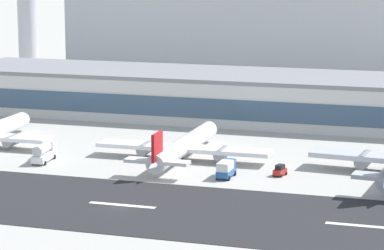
# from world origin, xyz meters

# --- Properties ---
(ground_plane) EXTENTS (1400.00, 1400.00, 0.00)m
(ground_plane) POSITION_xyz_m (0.00, 0.00, 0.00)
(ground_plane) COLOR #B2AFA8
(runway_strip) EXTENTS (800.00, 32.07, 0.08)m
(runway_strip) POSITION_xyz_m (0.00, 1.05, 0.04)
(runway_strip) COLOR #262628
(runway_strip) RESTS_ON ground_plane
(runway_centreline_dash_4) EXTENTS (12.00, 1.20, 0.01)m
(runway_centreline_dash_4) POSITION_xyz_m (-0.24, 1.05, 0.09)
(runway_centreline_dash_4) COLOR white
(runway_centreline_dash_4) RESTS_ON runway_strip
(runway_centreline_dash_5) EXTENTS (12.00, 1.20, 0.01)m
(runway_centreline_dash_5) POSITION_xyz_m (40.53, 1.05, 0.09)
(runway_centreline_dash_5) COLOR white
(runway_centreline_dash_5) RESTS_ON runway_strip
(terminal_building) EXTENTS (150.40, 30.05, 11.87)m
(terminal_building) POSITION_xyz_m (-1.43, 86.71, 5.94)
(terminal_building) COLOR silver
(terminal_building) RESTS_ON ground_plane
(distant_hotel_block) EXTENTS (148.34, 39.02, 48.48)m
(distant_hotel_block) POSITION_xyz_m (-9.93, 178.38, 24.24)
(distant_hotel_block) COLOR #BCBCC1
(distant_hotel_block) RESTS_ON ground_plane
(airliner_red_tail_gate_1) EXTENTS (37.05, 42.19, 8.81)m
(airliner_red_tail_gate_1) POSITION_xyz_m (-0.93, 36.49, 2.80)
(airliner_red_tail_gate_1) COLOR white
(airliner_red_tail_gate_1) RESTS_ON ground_plane
(service_box_truck_0) EXTENTS (2.79, 6.05, 3.25)m
(service_box_truck_0) POSITION_xyz_m (11.55, 25.29, 1.79)
(service_box_truck_0) COLOR #23569E
(service_box_truck_0) RESTS_ON ground_plane
(service_baggage_tug_1) EXTENTS (2.50, 3.49, 2.20)m
(service_baggage_tug_1) POSITION_xyz_m (21.10, 29.74, 1.05)
(service_baggage_tug_1) COLOR #B2231E
(service_baggage_tug_1) RESTS_ON ground_plane
(service_fuel_truck_2) EXTENTS (3.66, 8.74, 3.95)m
(service_fuel_truck_2) POSITION_xyz_m (-27.81, 27.13, 2.03)
(service_fuel_truck_2) COLOR white
(service_fuel_truck_2) RESTS_ON ground_plane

